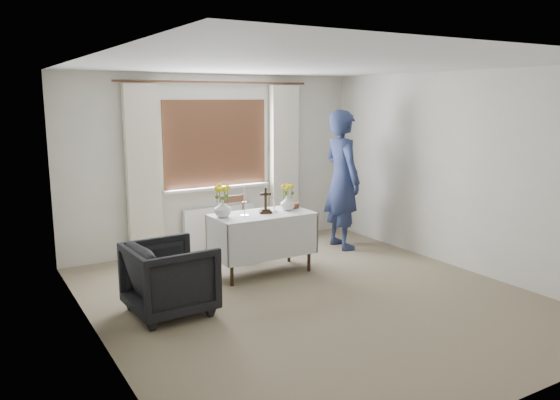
{
  "coord_description": "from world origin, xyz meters",
  "views": [
    {
      "loc": [
        -3.22,
        -4.73,
        2.17
      ],
      "look_at": [
        0.09,
        0.82,
        0.95
      ],
      "focal_mm": 35.0,
      "sensor_mm": 36.0,
      "label": 1
    }
  ],
  "objects_px": {
    "wooden_chair": "(238,227)",
    "flower_vase_right": "(288,203)",
    "person": "(342,180)",
    "flower_vase_left": "(223,209)",
    "armchair": "(170,278)",
    "altar_table": "(262,243)",
    "wooden_cross": "(265,200)"
  },
  "relations": [
    {
      "from": "wooden_chair",
      "to": "person",
      "type": "distance_m",
      "value": 1.66
    },
    {
      "from": "armchair",
      "to": "person",
      "type": "xyz_separation_m",
      "value": [
        3.01,
        1.13,
        0.63
      ]
    },
    {
      "from": "wooden_cross",
      "to": "flower_vase_right",
      "type": "bearing_deg",
      "value": 22.57
    },
    {
      "from": "armchair",
      "to": "wooden_chair",
      "type": "bearing_deg",
      "value": -48.93
    },
    {
      "from": "wooden_cross",
      "to": "flower_vase_left",
      "type": "height_order",
      "value": "wooden_cross"
    },
    {
      "from": "wooden_chair",
      "to": "flower_vase_right",
      "type": "relative_size",
      "value": 4.43
    },
    {
      "from": "person",
      "to": "armchair",
      "type": "bearing_deg",
      "value": 115.85
    },
    {
      "from": "armchair",
      "to": "wooden_cross",
      "type": "bearing_deg",
      "value": -69.26
    },
    {
      "from": "wooden_chair",
      "to": "flower_vase_left",
      "type": "xyz_separation_m",
      "value": [
        -0.57,
        -0.74,
        0.45
      ]
    },
    {
      "from": "altar_table",
      "to": "wooden_chair",
      "type": "relative_size",
      "value": 1.47
    },
    {
      "from": "person",
      "to": "wooden_cross",
      "type": "relative_size",
      "value": 6.23
    },
    {
      "from": "wooden_chair",
      "to": "flower_vase_right",
      "type": "height_order",
      "value": "flower_vase_right"
    },
    {
      "from": "flower_vase_right",
      "to": "wooden_cross",
      "type": "bearing_deg",
      "value": -177.18
    },
    {
      "from": "altar_table",
      "to": "flower_vase_left",
      "type": "xyz_separation_m",
      "value": [
        -0.51,
        0.05,
        0.49
      ]
    },
    {
      "from": "person",
      "to": "flower_vase_right",
      "type": "bearing_deg",
      "value": 116.23
    },
    {
      "from": "wooden_cross",
      "to": "altar_table",
      "type": "bearing_deg",
      "value": -163.97
    },
    {
      "from": "person",
      "to": "wooden_cross",
      "type": "xyz_separation_m",
      "value": [
        -1.54,
        -0.48,
        -0.08
      ]
    },
    {
      "from": "wooden_cross",
      "to": "wooden_chair",
      "type": "bearing_deg",
      "value": 108.8
    },
    {
      "from": "flower_vase_left",
      "to": "flower_vase_right",
      "type": "height_order",
      "value": "flower_vase_left"
    },
    {
      "from": "armchair",
      "to": "flower_vase_right",
      "type": "height_order",
      "value": "flower_vase_right"
    },
    {
      "from": "wooden_cross",
      "to": "flower_vase_left",
      "type": "distance_m",
      "value": 0.56
    },
    {
      "from": "armchair",
      "to": "flower_vase_right",
      "type": "bearing_deg",
      "value": -72.77
    },
    {
      "from": "person",
      "to": "flower_vase_right",
      "type": "height_order",
      "value": "person"
    },
    {
      "from": "armchair",
      "to": "wooden_cross",
      "type": "relative_size",
      "value": 2.53
    },
    {
      "from": "altar_table",
      "to": "wooden_cross",
      "type": "xyz_separation_m",
      "value": [
        0.05,
        -0.0,
        0.54
      ]
    },
    {
      "from": "armchair",
      "to": "flower_vase_left",
      "type": "distance_m",
      "value": 1.26
    },
    {
      "from": "altar_table",
      "to": "wooden_cross",
      "type": "relative_size",
      "value": 3.86
    },
    {
      "from": "altar_table",
      "to": "armchair",
      "type": "bearing_deg",
      "value": -155.45
    },
    {
      "from": "altar_table",
      "to": "wooden_chair",
      "type": "xyz_separation_m",
      "value": [
        0.06,
        0.79,
        0.04
      ]
    },
    {
      "from": "wooden_chair",
      "to": "flower_vase_right",
      "type": "xyz_separation_m",
      "value": [
        0.32,
        -0.78,
        0.44
      ]
    },
    {
      "from": "person",
      "to": "flower_vase_right",
      "type": "distance_m",
      "value": 1.3
    },
    {
      "from": "person",
      "to": "flower_vase_left",
      "type": "bearing_deg",
      "value": 106.81
    }
  ]
}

